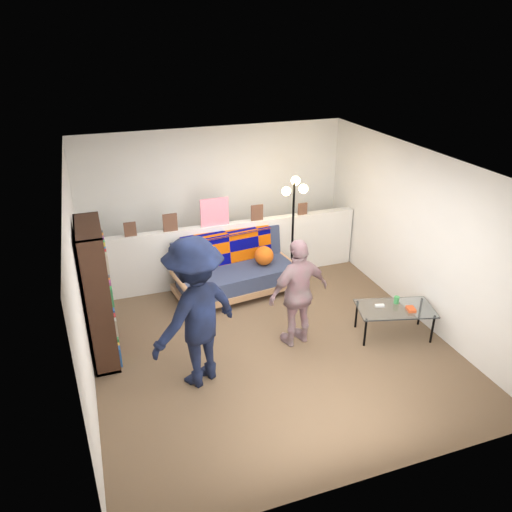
% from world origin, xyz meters
% --- Properties ---
extents(ground, '(5.00, 5.00, 0.00)m').
position_xyz_m(ground, '(0.00, 0.00, 0.00)').
color(ground, brown).
rests_on(ground, ground).
extents(room_shell, '(4.60, 5.05, 2.45)m').
position_xyz_m(room_shell, '(0.00, 0.47, 1.67)').
color(room_shell, silver).
rests_on(room_shell, ground).
extents(half_wall_ledge, '(4.45, 0.15, 1.00)m').
position_xyz_m(half_wall_ledge, '(0.00, 1.80, 0.50)').
color(half_wall_ledge, silver).
rests_on(half_wall_ledge, ground).
extents(ledge_decor, '(2.97, 0.02, 0.45)m').
position_xyz_m(ledge_decor, '(-0.23, 1.78, 1.18)').
color(ledge_decor, brown).
rests_on(ledge_decor, half_wall_ledge).
extents(futon_sofa, '(2.00, 1.14, 0.82)m').
position_xyz_m(futon_sofa, '(0.00, 1.35, 0.38)').
color(futon_sofa, '#AA7A52').
rests_on(futon_sofa, ground).
extents(bookshelf, '(0.30, 0.90, 1.79)m').
position_xyz_m(bookshelf, '(-2.08, 0.32, 0.84)').
color(bookshelf, black).
rests_on(bookshelf, ground).
extents(coffee_table, '(1.12, 0.80, 0.53)m').
position_xyz_m(coffee_table, '(1.67, -0.51, 0.40)').
color(coffee_table, black).
rests_on(coffee_table, ground).
extents(floor_lamp, '(0.35, 0.33, 1.76)m').
position_xyz_m(floor_lamp, '(0.98, 1.41, 1.25)').
color(floor_lamp, black).
rests_on(floor_lamp, ground).
extents(person_left, '(1.36, 1.17, 1.83)m').
position_xyz_m(person_left, '(-1.05, -0.54, 0.92)').
color(person_left, black).
rests_on(person_left, ground).
extents(person_right, '(0.92, 0.52, 1.48)m').
position_xyz_m(person_right, '(0.36, -0.22, 0.74)').
color(person_right, '#C6808F').
rests_on(person_right, ground).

